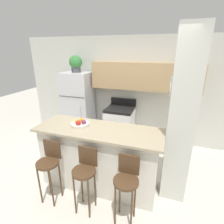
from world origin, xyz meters
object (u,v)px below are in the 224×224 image
Objects in this scene: fruit_bowl at (80,124)px; bar_stool_right at (127,181)px; refrigerator at (79,105)px; bar_stool_mid at (85,172)px; trash_bin at (97,135)px; bar_stool_left at (49,164)px; potted_plant_on_fridge at (76,63)px; stove_range at (120,125)px.

bar_stool_right is at bearing -29.68° from fruit_bowl.
bar_stool_mid is (1.23, -2.09, -0.21)m from refrigerator.
bar_stool_right is at bearing -56.72° from trash_bin.
bar_stool_right is (1.18, 0.00, 0.00)m from bar_stool_left.
bar_stool_mid is 2.74m from potted_plant_on_fridge.
trash_bin is at bearing -19.23° from potted_plant_on_fridge.
bar_stool_right is 1.15m from fruit_bowl.
stove_range is at bearing 18.65° from trash_bin.
trash_bin is (-0.65, 1.89, -0.45)m from bar_stool_mid.
stove_range is at bearing 92.59° from bar_stool_mid.
fruit_bowl is at bearing -98.40° from stove_range.
bar_stool_mid is at bearing -87.41° from stove_range.
fruit_bowl reaches higher than trash_bin.
fruit_bowl is at bearing -76.56° from trash_bin.
stove_range is at bearing -0.67° from refrigerator.
bar_stool_left and bar_stool_right have the same top height.
potted_plant_on_fridge reaches higher than refrigerator.
stove_range is at bearing 108.19° from bar_stool_right.
refrigerator reaches higher than bar_stool_mid.
bar_stool_mid is 2.55× the size of trash_bin.
bar_stool_left is 0.59m from bar_stool_mid.
bar_stool_mid is at bearing 0.00° from bar_stool_left.
bar_stool_left is 0.75m from fruit_bowl.
potted_plant_on_fridge is at bearing 107.02° from bar_stool_left.
fruit_bowl is (0.90, -1.57, 0.25)m from refrigerator.
stove_range is 2.09m from bar_stool_mid.
refrigerator is 2.43m from bar_stool_mid.
bar_stool_mid is 1.00× the size of bar_stool_right.
bar_stool_left is 2.55× the size of trash_bin.
fruit_bowl is 0.78× the size of trash_bin.
bar_stool_left is at bearing -116.99° from fruit_bowl.
potted_plant_on_fridge reaches higher than fruit_bowl.
bar_stool_right is (0.68, -2.08, 0.18)m from stove_range.
potted_plant_on_fridge reaches higher than trash_bin.
refrigerator is 2.78m from bar_stool_right.
refrigerator is at bearing 179.33° from stove_range.
bar_stool_right reaches higher than trash_bin.
bar_stool_right is at bearing 0.00° from bar_stool_left.
fruit_bowl reaches higher than stove_range.
bar_stool_left is at bearing -72.98° from refrigerator.
bar_stool_right is 2.44× the size of potted_plant_on_fridge.
trash_bin is at bearing -161.35° from stove_range.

